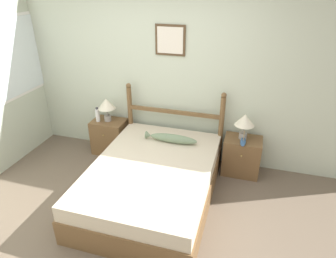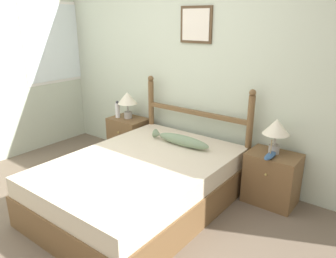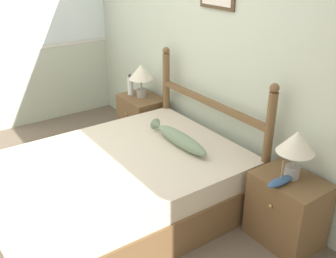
{
  "view_description": "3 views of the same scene",
  "coord_description": "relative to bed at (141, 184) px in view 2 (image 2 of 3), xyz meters",
  "views": [
    {
      "loc": [
        1.21,
        -2.25,
        2.55
      ],
      "look_at": [
        0.22,
        1.1,
        0.75
      ],
      "focal_mm": 32.0,
      "sensor_mm": 36.0,
      "label": 1
    },
    {
      "loc": [
        2.2,
        -1.58,
        1.84
      ],
      "look_at": [
        0.24,
        0.96,
        0.76
      ],
      "focal_mm": 35.0,
      "sensor_mm": 36.0,
      "label": 2
    },
    {
      "loc": [
        2.65,
        -0.61,
        2.05
      ],
      "look_at": [
        0.23,
        1.09,
        0.67
      ],
      "focal_mm": 42.0,
      "sensor_mm": 36.0,
      "label": 3
    }
  ],
  "objects": [
    {
      "name": "table_lamp_right",
      "position": [
        1.01,
        0.9,
        0.56
      ],
      "size": [
        0.27,
        0.27,
        0.36
      ],
      "color": "gray",
      "rests_on": "nightstand_right"
    },
    {
      "name": "nightstand_right",
      "position": [
        1.02,
        0.88,
        0.02
      ],
      "size": [
        0.51,
        0.39,
        0.54
      ],
      "color": "brown",
      "rests_on": "ground_plane"
    },
    {
      "name": "nightstand_left",
      "position": [
        -1.02,
        0.88,
        0.02
      ],
      "size": [
        0.51,
        0.39,
        0.54
      ],
      "color": "brown",
      "rests_on": "ground_plane"
    },
    {
      "name": "fish_pillow",
      "position": [
        0.07,
        0.58,
        0.31
      ],
      "size": [
        0.73,
        0.13,
        0.12
      ],
      "color": "gray",
      "rests_on": "bed"
    },
    {
      "name": "model_boat",
      "position": [
        1.02,
        0.76,
        0.32
      ],
      "size": [
        0.07,
        0.25,
        0.19
      ],
      "color": "#335684",
      "rests_on": "nightstand_right"
    },
    {
      "name": "ground_plane",
      "position": [
        -0.17,
        -0.61,
        -0.25
      ],
      "size": [
        16.0,
        16.0,
        0.0
      ],
      "primitive_type": "plane",
      "color": "brown"
    },
    {
      "name": "bed",
      "position": [
        0.0,
        0.0,
        0.0
      ],
      "size": [
        1.46,
        2.04,
        0.5
      ],
      "color": "brown",
      "rests_on": "ground_plane"
    },
    {
      "name": "headboard",
      "position": [
        0.0,
        0.99,
        0.38
      ],
      "size": [
        1.46,
        0.07,
        1.15
      ],
      "color": "brown",
      "rests_on": "ground_plane"
    },
    {
      "name": "wall_back",
      "position": [
        -0.17,
        1.12,
        1.03
      ],
      "size": [
        6.4,
        0.08,
        2.55
      ],
      "color": "beige",
      "rests_on": "ground_plane"
    },
    {
      "name": "table_lamp_left",
      "position": [
        -1.03,
        0.89,
        0.56
      ],
      "size": [
        0.27,
        0.27,
        0.36
      ],
      "color": "gray",
      "rests_on": "nightstand_left"
    },
    {
      "name": "bottle",
      "position": [
        -1.17,
        0.83,
        0.4
      ],
      "size": [
        0.06,
        0.06,
        0.24
      ],
      "color": "white",
      "rests_on": "nightstand_left"
    }
  ]
}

